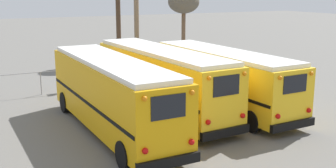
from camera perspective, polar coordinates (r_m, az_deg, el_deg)
The scene contains 7 objects.
ground_plane at distance 21.22m, azimuth 0.23°, elevation -4.55°, with size 160.00×160.00×0.00m, color #66635E.
school_bus_0 at distance 18.84m, azimuth -7.65°, elevation -1.18°, with size 2.66×10.94×3.32m.
school_bus_1 at distance 21.61m, azimuth -0.95°, elevation 0.75°, with size 3.02×11.06×3.34m.
school_bus_2 at distance 22.64m, azimuth 7.33°, elevation 0.93°, with size 2.93×10.60×3.14m.
utility_pole at distance 30.50m, azimuth -4.29°, elevation 8.70°, with size 1.80×0.35×8.14m.
bare_tree_0 at distance 35.84m, azimuth 2.14°, elevation 10.92°, with size 2.63×2.63×6.27m.
fence_line at distance 27.87m, azimuth -7.03°, elevation 1.62°, with size 14.62×0.06×1.42m.
Camera 1 is at (-9.25, -18.03, 6.31)m, focal length 45.00 mm.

